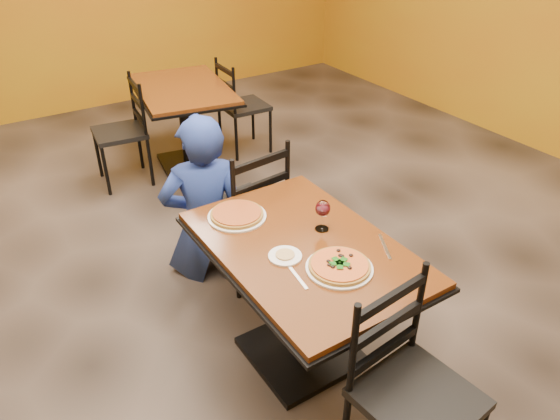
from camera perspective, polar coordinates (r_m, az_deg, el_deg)
floor at (r=3.37m, az=-2.61°, el=-10.01°), size 7.00×8.00×0.01m
table_main at (r=2.69m, az=2.55°, el=-7.14°), size 0.83×1.23×0.75m
table_second at (r=4.84m, az=-10.30°, el=10.77°), size 0.95×1.26×0.75m
chair_main_near at (r=2.32m, az=14.67°, el=-19.19°), size 0.48×0.48×0.96m
chair_main_far at (r=3.36m, az=-4.00°, el=0.10°), size 0.49×0.49×0.97m
chair_second_left at (r=4.70m, az=-16.97°, el=7.94°), size 0.45×0.45×0.91m
chair_second_right at (r=5.12m, az=-3.90°, el=11.11°), size 0.42×0.42×0.89m
diner at (r=3.40m, az=-8.31°, el=1.52°), size 0.65×0.53×1.10m
plate_main at (r=2.43m, az=6.43°, el=-6.26°), size 0.31×0.31×0.01m
pizza_main at (r=2.42m, az=6.45°, el=-5.96°), size 0.28×0.28×0.02m
plate_far at (r=2.79m, az=-4.67°, el=-0.68°), size 0.31×0.31×0.01m
pizza_far at (r=2.78m, az=-4.68°, el=-0.41°), size 0.28×0.28×0.02m
side_plate at (r=2.49m, az=0.55°, el=-5.00°), size 0.16×0.16×0.01m
dip at (r=2.48m, az=0.55°, el=-4.83°), size 0.09×0.09×0.01m
wine_glass at (r=2.65m, az=4.62°, el=-0.44°), size 0.08×0.08×0.18m
fork at (r=2.38m, az=1.87°, el=-7.21°), size 0.04×0.19×0.00m
knife at (r=2.61m, az=11.28°, el=-3.89°), size 0.11×0.19×0.00m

